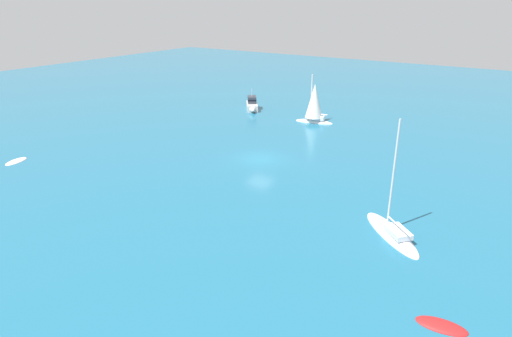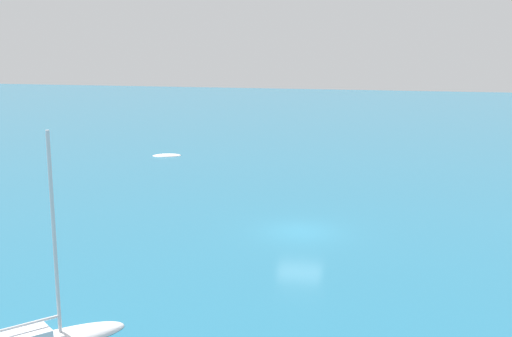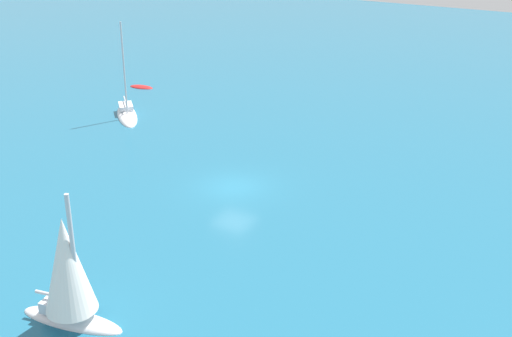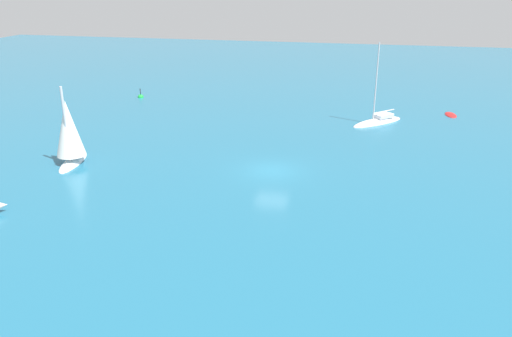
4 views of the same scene
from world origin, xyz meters
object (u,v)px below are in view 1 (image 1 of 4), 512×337
(skiff_1, at_px, (441,326))
(launch, at_px, (252,105))
(skiff, at_px, (16,161))
(ketch, at_px, (392,233))
(sloop, at_px, (314,105))

(skiff_1, xyz_separation_m, launch, (32.27, 32.90, 0.75))
(skiff, relative_size, skiff_1, 1.05)
(ketch, height_order, sloop, ketch)
(ketch, bearing_deg, launch, 2.21)
(launch, bearing_deg, skiff_1, 8.89)
(skiff_1, bearing_deg, skiff, -8.28)
(launch, bearing_deg, ketch, 11.99)
(ketch, xyz_separation_m, skiff_1, (-7.53, -4.79, -0.11))
(skiff_1, bearing_deg, sloop, -60.66)
(skiff, bearing_deg, skiff_1, -108.20)
(skiff, relative_size, ketch, 0.32)
(skiff_1, bearing_deg, ketch, -63.94)
(ketch, distance_m, launch, 37.45)
(ketch, relative_size, launch, 1.82)
(sloop, bearing_deg, launch, -17.87)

